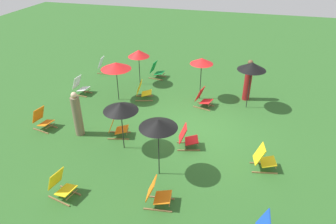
{
  "coord_description": "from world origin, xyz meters",
  "views": [
    {
      "loc": [
        -9.47,
        -1.3,
        6.21
      ],
      "look_at": [
        0.0,
        1.2,
        0.5
      ],
      "focal_mm": 32.63,
      "sensor_mm": 36.0,
      "label": 1
    }
  ],
  "objects_px": {
    "deckchair_5": "(263,159)",
    "umbrella_4": "(121,107)",
    "deckchair_0": "(104,66)",
    "deckchair_6": "(42,120)",
    "umbrella_0": "(139,53)",
    "umbrella_1": "(252,66)",
    "deckchair_7": "(203,98)",
    "deckchair_10": "(157,194)",
    "umbrella_2": "(116,66)",
    "deckchair_9": "(61,186)",
    "person_1": "(248,81)",
    "deckchair_3": "(156,71)",
    "deckchair_4": "(80,86)",
    "deckchair_11": "(187,138)",
    "person_0": "(77,115)",
    "umbrella_3": "(158,124)",
    "umbrella_5": "(202,61)",
    "deckchair_8": "(143,91)",
    "deckchair_1": "(117,127)"
  },
  "relations": [
    {
      "from": "deckchair_5",
      "to": "umbrella_4",
      "type": "height_order",
      "value": "umbrella_4"
    },
    {
      "from": "deckchair_0",
      "to": "deckchair_6",
      "type": "height_order",
      "value": "same"
    },
    {
      "from": "umbrella_0",
      "to": "umbrella_1",
      "type": "bearing_deg",
      "value": -101.63
    },
    {
      "from": "deckchair_7",
      "to": "deckchair_10",
      "type": "distance_m",
      "value": 5.62
    },
    {
      "from": "umbrella_2",
      "to": "umbrella_4",
      "type": "relative_size",
      "value": 0.99
    },
    {
      "from": "deckchair_6",
      "to": "deckchair_9",
      "type": "bearing_deg",
      "value": -126.3
    },
    {
      "from": "deckchair_10",
      "to": "umbrella_0",
      "type": "height_order",
      "value": "umbrella_0"
    },
    {
      "from": "deckchair_10",
      "to": "person_1",
      "type": "xyz_separation_m",
      "value": [
        6.73,
        -2.01,
        0.49
      ]
    },
    {
      "from": "deckchair_3",
      "to": "deckchair_7",
      "type": "xyz_separation_m",
      "value": [
        -2.35,
        -2.71,
        0.0
      ]
    },
    {
      "from": "deckchair_4",
      "to": "deckchair_11",
      "type": "xyz_separation_m",
      "value": [
        -2.68,
        -5.41,
        0.0
      ]
    },
    {
      "from": "umbrella_0",
      "to": "person_0",
      "type": "distance_m",
      "value": 4.67
    },
    {
      "from": "umbrella_3",
      "to": "umbrella_0",
      "type": "bearing_deg",
      "value": 24.41
    },
    {
      "from": "umbrella_4",
      "to": "deckchair_9",
      "type": "bearing_deg",
      "value": 161.88
    },
    {
      "from": "umbrella_3",
      "to": "umbrella_5",
      "type": "height_order",
      "value": "umbrella_3"
    },
    {
      "from": "deckchair_8",
      "to": "deckchair_10",
      "type": "relative_size",
      "value": 1.03
    },
    {
      "from": "deckchair_6",
      "to": "umbrella_4",
      "type": "height_order",
      "value": "umbrella_4"
    },
    {
      "from": "deckchair_11",
      "to": "deckchair_7",
      "type": "bearing_deg",
      "value": -16.28
    },
    {
      "from": "deckchair_7",
      "to": "deckchair_10",
      "type": "height_order",
      "value": "same"
    },
    {
      "from": "deckchair_4",
      "to": "deckchair_10",
      "type": "relative_size",
      "value": 1.0
    },
    {
      "from": "deckchair_8",
      "to": "umbrella_5",
      "type": "relative_size",
      "value": 0.46
    },
    {
      "from": "deckchair_11",
      "to": "umbrella_0",
      "type": "height_order",
      "value": "umbrella_0"
    },
    {
      "from": "deckchair_3",
      "to": "deckchair_8",
      "type": "xyz_separation_m",
      "value": [
        -2.34,
        -0.1,
        0.0
      ]
    },
    {
      "from": "umbrella_4",
      "to": "deckchair_0",
      "type": "bearing_deg",
      "value": 30.5
    },
    {
      "from": "deckchair_0",
      "to": "umbrella_4",
      "type": "distance_m",
      "value": 6.84
    },
    {
      "from": "deckchair_9",
      "to": "umbrella_3",
      "type": "height_order",
      "value": "umbrella_3"
    },
    {
      "from": "deckchair_5",
      "to": "umbrella_5",
      "type": "xyz_separation_m",
      "value": [
        4.08,
        2.62,
        1.36
      ]
    },
    {
      "from": "person_1",
      "to": "deckchair_8",
      "type": "bearing_deg",
      "value": 69.09
    },
    {
      "from": "deckchair_6",
      "to": "umbrella_2",
      "type": "relative_size",
      "value": 0.49
    },
    {
      "from": "umbrella_2",
      "to": "deckchair_4",
      "type": "bearing_deg",
      "value": 87.36
    },
    {
      "from": "deckchair_4",
      "to": "umbrella_5",
      "type": "xyz_separation_m",
      "value": [
        0.9,
        -5.23,
        1.36
      ]
    },
    {
      "from": "umbrella_0",
      "to": "umbrella_5",
      "type": "distance_m",
      "value": 3.11
    },
    {
      "from": "deckchair_1",
      "to": "deckchair_5",
      "type": "relative_size",
      "value": 1.02
    },
    {
      "from": "deckchair_9",
      "to": "umbrella_4",
      "type": "relative_size",
      "value": 0.49
    },
    {
      "from": "deckchair_8",
      "to": "deckchair_10",
      "type": "distance_m",
      "value": 6.08
    },
    {
      "from": "umbrella_3",
      "to": "umbrella_5",
      "type": "bearing_deg",
      "value": -3.92
    },
    {
      "from": "umbrella_5",
      "to": "deckchair_4",
      "type": "bearing_deg",
      "value": 99.81
    },
    {
      "from": "deckchair_4",
      "to": "deckchair_8",
      "type": "bearing_deg",
      "value": -78.14
    },
    {
      "from": "umbrella_1",
      "to": "deckchair_8",
      "type": "bearing_deg",
      "value": 94.77
    },
    {
      "from": "deckchair_3",
      "to": "person_1",
      "type": "relative_size",
      "value": 0.46
    },
    {
      "from": "deckchair_1",
      "to": "person_0",
      "type": "xyz_separation_m",
      "value": [
        -0.23,
        1.35,
        0.42
      ]
    },
    {
      "from": "deckchair_11",
      "to": "person_0",
      "type": "relative_size",
      "value": 0.51
    },
    {
      "from": "deckchair_4",
      "to": "umbrella_5",
      "type": "height_order",
      "value": "umbrella_5"
    },
    {
      "from": "umbrella_5",
      "to": "umbrella_1",
      "type": "bearing_deg",
      "value": -98.04
    },
    {
      "from": "umbrella_0",
      "to": "umbrella_5",
      "type": "height_order",
      "value": "umbrella_5"
    },
    {
      "from": "umbrella_4",
      "to": "umbrella_2",
      "type": "bearing_deg",
      "value": 25.61
    },
    {
      "from": "umbrella_2",
      "to": "deckchair_8",
      "type": "bearing_deg",
      "value": -71.07
    },
    {
      "from": "deckchair_9",
      "to": "umbrella_1",
      "type": "xyz_separation_m",
      "value": [
        6.36,
        -4.65,
        1.44
      ]
    },
    {
      "from": "deckchair_4",
      "to": "deckchair_9",
      "type": "xyz_separation_m",
      "value": [
        -5.74,
        -2.58,
        0.0
      ]
    },
    {
      "from": "deckchair_1",
      "to": "deckchair_9",
      "type": "distance_m",
      "value": 3.08
    },
    {
      "from": "umbrella_1",
      "to": "umbrella_5",
      "type": "xyz_separation_m",
      "value": [
        0.28,
        2.0,
        -0.09
      ]
    }
  ]
}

